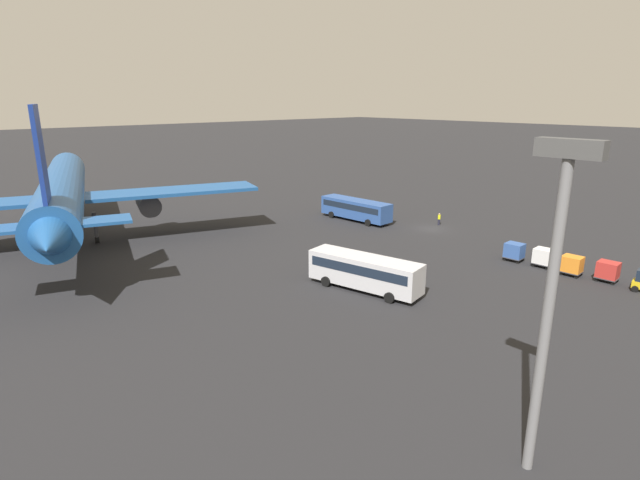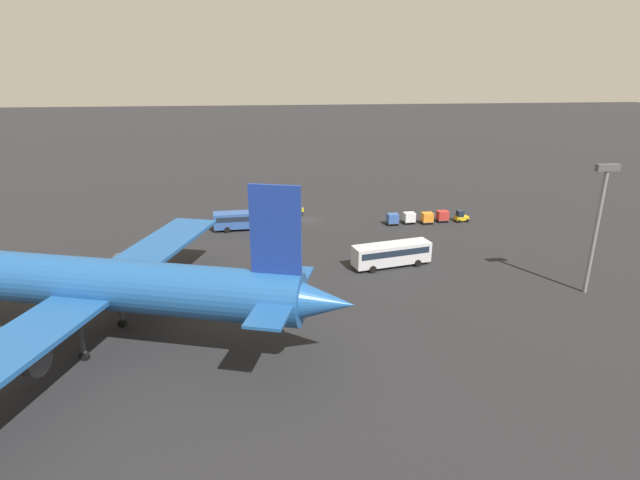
% 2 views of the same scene
% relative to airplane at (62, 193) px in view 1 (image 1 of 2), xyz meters
% --- Properties ---
extents(ground_plane, '(600.00, 600.00, 0.00)m').
position_rel_airplane_xyz_m(ground_plane, '(-26.49, -40.44, -6.51)').
color(ground_plane, '#232326').
extents(airplane, '(54.09, 47.31, 17.33)m').
position_rel_airplane_xyz_m(airplane, '(0.00, 0.00, 0.00)').
color(airplane, '#1E5193').
rests_on(airplane, ground).
extents(shuttle_bus_near, '(11.89, 3.74, 3.12)m').
position_rel_airplane_xyz_m(shuttle_bus_near, '(-15.81, -36.08, -4.63)').
color(shuttle_bus_near, '#2D5199').
rests_on(shuttle_bus_near, ground).
extents(shuttle_bus_far, '(11.65, 5.12, 3.31)m').
position_rel_airplane_xyz_m(shuttle_bus_far, '(-36.17, -16.29, -4.53)').
color(shuttle_bus_far, silver).
rests_on(shuttle_bus_far, ground).
extents(worker_person, '(0.38, 0.38, 1.74)m').
position_rel_airplane_xyz_m(worker_person, '(-25.95, -43.02, -5.64)').
color(worker_person, '#1E1E2D').
rests_on(worker_person, ground).
extents(cargo_cart_red, '(2.07, 1.77, 2.06)m').
position_rel_airplane_xyz_m(cargo_cart_red, '(-50.98, -36.06, -5.32)').
color(cargo_cart_red, '#38383D').
rests_on(cargo_cart_red, ground).
extents(cargo_cart_orange, '(2.07, 1.77, 2.06)m').
position_rel_airplane_xyz_m(cargo_cart_orange, '(-47.80, -35.27, -5.32)').
color(cargo_cart_orange, '#38383D').
rests_on(cargo_cart_orange, ground).
extents(cargo_cart_white, '(2.07, 1.77, 2.06)m').
position_rel_airplane_xyz_m(cargo_cart_white, '(-44.62, -35.71, -5.32)').
color(cargo_cart_white, '#38383D').
rests_on(cargo_cart_white, ground).
extents(cargo_cart_blue, '(2.07, 1.77, 2.06)m').
position_rel_airplane_xyz_m(cargo_cart_blue, '(-41.45, -35.35, -5.32)').
color(cargo_cart_blue, '#38383D').
rests_on(cargo_cart_blue, ground).
extents(light_pole, '(2.80, 0.70, 16.22)m').
position_rel_airplane_xyz_m(light_pole, '(-58.13, -4.78, 3.54)').
color(light_pole, slate).
rests_on(light_pole, ground).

